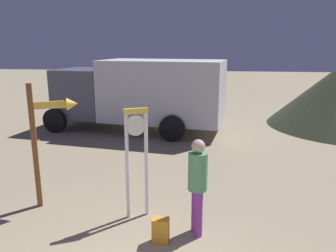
% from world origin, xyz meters
% --- Properties ---
extents(standing_clock, '(0.44, 0.27, 2.12)m').
position_xyz_m(standing_clock, '(-0.46, 2.70, 1.29)').
color(standing_clock, silver).
rests_on(standing_clock, ground_plane).
extents(arrow_sign, '(0.92, 0.55, 2.53)m').
position_xyz_m(arrow_sign, '(-2.30, 2.97, 1.62)').
color(arrow_sign, brown).
rests_on(arrow_sign, ground_plane).
extents(person_near_clock, '(0.33, 0.33, 1.72)m').
position_xyz_m(person_near_clock, '(0.70, 2.20, 0.96)').
color(person_near_clock, purple).
rests_on(person_near_clock, ground_plane).
extents(backpack, '(0.28, 0.23, 0.44)m').
position_xyz_m(backpack, '(0.11, 1.85, 0.21)').
color(backpack, orange).
rests_on(backpack, ground_plane).
extents(box_truck_near, '(6.88, 3.34, 2.69)m').
position_xyz_m(box_truck_near, '(-1.71, 9.32, 1.50)').
color(box_truck_near, silver).
rests_on(box_truck_near, ground_plane).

